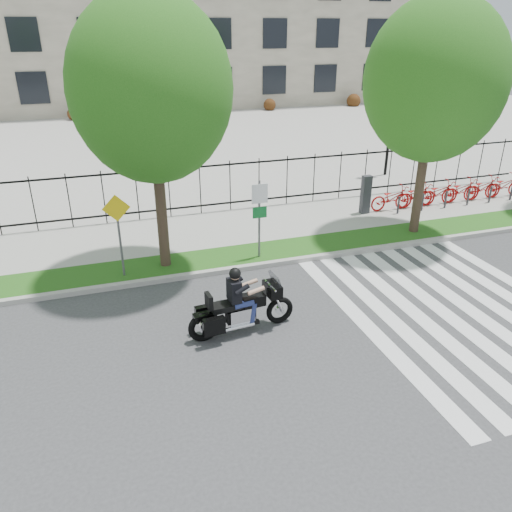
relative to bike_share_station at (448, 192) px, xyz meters
name	(u,v)px	position (x,y,z in m)	size (l,w,h in m)	color
ground	(287,344)	(-9.99, -7.20, -0.64)	(120.00, 120.00, 0.00)	#363538
curb	(238,269)	(-9.99, -3.10, -0.57)	(60.00, 0.20, 0.15)	#A09D97
grass_verge	(230,258)	(-9.99, -2.25, -0.57)	(60.00, 1.50, 0.15)	#1E4912
sidewalk	(212,230)	(-9.99, 0.25, -0.57)	(60.00, 3.50, 0.15)	gray
plaza	(150,138)	(-9.99, 17.80, -0.59)	(80.00, 34.00, 0.10)	gray
crosswalk_stripes	(457,311)	(-5.16, -7.20, -0.63)	(5.70, 8.00, 0.01)	silver
iron_fence	(200,188)	(-9.99, 2.00, 0.51)	(30.00, 0.06, 2.00)	black
lamp_post_right	(392,111)	(0.01, 4.80, 2.57)	(1.06, 0.70, 4.25)	black
street_tree_1	(151,90)	(-12.06, -2.25, 4.67)	(4.38, 4.38, 7.69)	#33221C
street_tree_2	(435,81)	(-3.14, -2.25, 4.63)	(4.49, 4.49, 7.71)	#33221C
bike_share_station	(448,192)	(0.00, 0.00, 0.00)	(7.80, 0.86, 1.50)	#2D2D33
sign_pole_regulatory	(259,209)	(-9.13, -2.62, 1.10)	(0.50, 0.09, 2.50)	#59595B
sign_pole_warning	(118,225)	(-13.34, -2.62, 1.10)	(0.78, 0.09, 2.49)	#59595B
motorcycle_rider	(242,306)	(-10.83, -6.33, 0.06)	(2.74, 0.85, 2.11)	black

